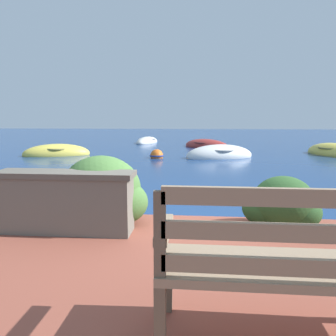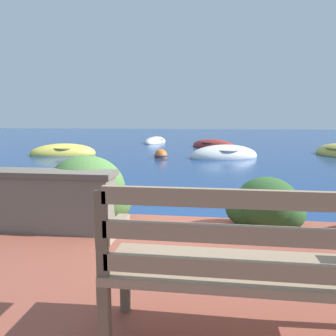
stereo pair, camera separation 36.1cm
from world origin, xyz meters
name	(u,v)px [view 2 (the right image)]	position (x,y,z in m)	size (l,w,h in m)	color
ground_plane	(171,232)	(0.00, 0.00, 0.00)	(80.00, 80.00, 0.00)	navy
park_bench	(246,264)	(0.70, -2.39, 0.70)	(1.54, 0.48, 0.93)	brown
stone_wall	(49,200)	(-1.29, -0.72, 0.56)	(1.53, 0.39, 0.68)	#666056
hedge_clump_left	(85,193)	(-1.02, -0.33, 0.57)	(1.19, 0.86, 0.81)	#426B33
hedge_clump_centre	(265,206)	(1.12, -0.34, 0.48)	(0.88, 0.63, 0.60)	#284C23
rowboat_nearest	(224,156)	(0.96, 8.19, 0.07)	(2.85, 2.00, 0.86)	silver
rowboat_mid	(63,153)	(-5.41, 8.32, 0.07)	(2.75, 1.91, 0.81)	#DBC64C
rowboat_outer	(213,146)	(0.58, 12.45, 0.06)	(2.82, 2.86, 0.74)	#9E2D28
rowboat_distant	(155,142)	(-2.86, 15.18, 0.06)	(1.40, 2.79, 0.65)	silver
mooring_buoy	(161,156)	(-1.37, 7.89, 0.08)	(0.53, 0.53, 0.48)	orange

